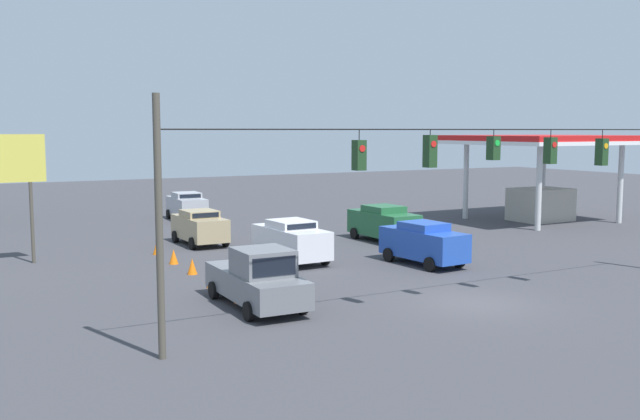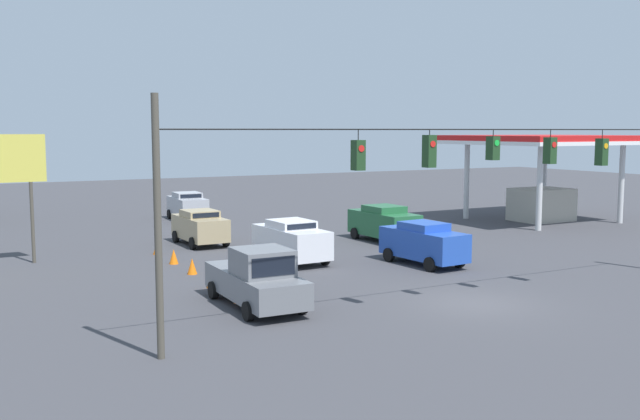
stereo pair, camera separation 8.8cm
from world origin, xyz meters
The scene contains 14 objects.
ground_plane centered at (0.00, 0.00, 0.00)m, with size 140.00×140.00×0.00m, color #3D3D42.
overhead_signal_span centered at (-0.03, 0.73, 4.50)m, with size 23.23×0.38×7.07m.
sedan_white_withflow_mid centered at (2.17, -10.29, 1.02)m, with size 2.27×4.57×1.96m.
sedan_green_oncoming_far centered at (-5.10, -13.45, 1.03)m, with size 2.18×4.61×1.98m.
sedan_silver_withflow_deep centered at (1.50, -27.64, 0.99)m, with size 2.15×4.18×1.90m.
sedan_tan_withflow_far centered at (4.21, -17.20, 0.97)m, with size 2.10×4.24×1.86m.
sedan_blue_crossing_near centered at (-2.84, -6.82, 1.01)m, with size 2.21×4.51×1.95m.
pickup_truck_grey_parked_shoulder centered at (6.98, -3.21, 0.98)m, with size 2.22×5.32×2.12m.
traffic_cone_nearest centered at (7.30, -4.06, 0.34)m, with size 0.42×0.42×0.68m, color orange.
traffic_cone_second centered at (7.32, -6.86, 0.34)m, with size 0.42×0.42×0.68m, color orange.
traffic_cone_third centered at (7.15, -9.75, 0.34)m, with size 0.42×0.42×0.68m, color orange.
traffic_cone_fourth centered at (7.14, -12.40, 0.34)m, with size 0.42×0.42×0.68m, color orange.
traffic_cone_fifth centered at (7.09, -15.27, 0.34)m, with size 0.42×0.42×0.68m, color orange.
gas_station centered at (-19.45, -15.82, 4.20)m, with size 10.62×9.74×5.77m.
Camera 2 is at (16.65, 19.09, 6.11)m, focal length 40.00 mm.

